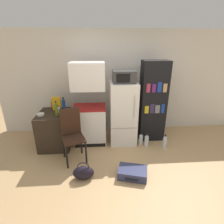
{
  "coord_description": "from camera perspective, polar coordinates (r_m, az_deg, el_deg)",
  "views": [
    {
      "loc": [
        -0.5,
        -2.36,
        2.18
      ],
      "look_at": [
        -0.28,
        0.85,
        0.92
      ],
      "focal_mm": 28.0,
      "sensor_mm": 36.0,
      "label": 1
    }
  ],
  "objects": [
    {
      "name": "bottle_blue_soda",
      "position": [
        4.08,
        -15.48,
        2.38
      ],
      "size": [
        0.07,
        0.07,
        0.28
      ],
      "color": "#1E47A3",
      "rests_on": "side_table"
    },
    {
      "name": "chair",
      "position": [
        3.48,
        -12.95,
        -6.06
      ],
      "size": [
        0.51,
        0.51,
        1.05
      ],
      "rotation": [
        0.0,
        0.0,
        0.35
      ],
      "color": "black",
      "rests_on": "ground_plane"
    },
    {
      "name": "handbag",
      "position": [
        3.2,
        -9.33,
        -18.94
      ],
      "size": [
        0.36,
        0.2,
        0.33
      ],
      "color": "black",
      "rests_on": "ground_plane"
    },
    {
      "name": "water_bottle_back",
      "position": [
        4.13,
        9.4,
        -8.85
      ],
      "size": [
        0.09,
        0.09,
        0.29
      ],
      "color": "silver",
      "rests_on": "ground_plane"
    },
    {
      "name": "water_bottle_middle",
      "position": [
        4.12,
        16.8,
        -9.42
      ],
      "size": [
        0.08,
        0.08,
        0.32
      ],
      "color": "silver",
      "rests_on": "ground_plane"
    },
    {
      "name": "bookshelf",
      "position": [
        4.15,
        13.14,
        3.27
      ],
      "size": [
        0.58,
        0.39,
        1.86
      ],
      "color": "black",
      "rests_on": "ground_plane"
    },
    {
      "name": "microwave",
      "position": [
        3.74,
        3.92,
        11.54
      ],
      "size": [
        0.47,
        0.43,
        0.25
      ],
      "color": "#333333",
      "rests_on": "refrigerator"
    },
    {
      "name": "refrigerator",
      "position": [
        3.97,
        3.63,
        -0.4
      ],
      "size": [
        0.59,
        0.64,
        1.42
      ],
      "color": "white",
      "rests_on": "ground_plane"
    },
    {
      "name": "bottle_milk_white",
      "position": [
        3.96,
        -17.11,
        0.73
      ],
      "size": [
        0.09,
        0.09,
        0.15
      ],
      "color": "white",
      "rests_on": "side_table"
    },
    {
      "name": "side_table",
      "position": [
        4.13,
        -18.01,
        -5.41
      ],
      "size": [
        0.66,
        0.77,
        0.78
      ],
      "color": "#2D2319",
      "rests_on": "ground_plane"
    },
    {
      "name": "kitchen_hutch",
      "position": [
        3.93,
        -7.42,
        1.21
      ],
      "size": [
        0.73,
        0.55,
        1.84
      ],
      "color": "white",
      "rests_on": "ground_plane"
    },
    {
      "name": "bottle_olive_oil",
      "position": [
        3.77,
        -17.7,
        0.77
      ],
      "size": [
        0.07,
        0.07,
        0.32
      ],
      "color": "#566619",
      "rests_on": "side_table"
    },
    {
      "name": "ground_plane",
      "position": [
        3.25,
        6.37,
        -20.88
      ],
      "size": [
        24.0,
        24.0,
        0.0
      ],
      "primitive_type": "plane",
      "color": "tan"
    },
    {
      "name": "wall_back",
      "position": [
        4.51,
        5.15,
        9.48
      ],
      "size": [
        6.4,
        0.1,
        2.51
      ],
      "color": "silver",
      "rests_on": "ground_plane"
    },
    {
      "name": "suitcase_large_flat",
      "position": [
        3.25,
        6.7,
        -19.05
      ],
      "size": [
        0.56,
        0.44,
        0.15
      ],
      "rotation": [
        0.0,
        0.0,
        -0.26
      ],
      "color": "navy",
      "rests_on": "ground_plane"
    },
    {
      "name": "water_bottle_front",
      "position": [
        4.08,
        11.2,
        -9.23
      ],
      "size": [
        0.09,
        0.09,
        0.31
      ],
      "color": "silver",
      "rests_on": "ground_plane"
    },
    {
      "name": "bottle_amber_beer",
      "position": [
        4.25,
        -18.86,
        2.24
      ],
      "size": [
        0.07,
        0.07,
        0.2
      ],
      "color": "brown",
      "rests_on": "side_table"
    },
    {
      "name": "bottle_clear_short",
      "position": [
        3.64,
        -16.21,
        -0.53
      ],
      "size": [
        0.07,
        0.07,
        0.21
      ],
      "color": "silver",
      "rests_on": "side_table"
    },
    {
      "name": "cereal_box",
      "position": [
        4.09,
        -17.61,
        2.64
      ],
      "size": [
        0.19,
        0.07,
        0.3
      ],
      "color": "gold",
      "rests_on": "side_table"
    },
    {
      "name": "bowl",
      "position": [
        3.94,
        -22.28,
        -0.73
      ],
      "size": [
        0.15,
        0.15,
        0.04
      ],
      "color": "silver",
      "rests_on": "side_table"
    }
  ]
}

